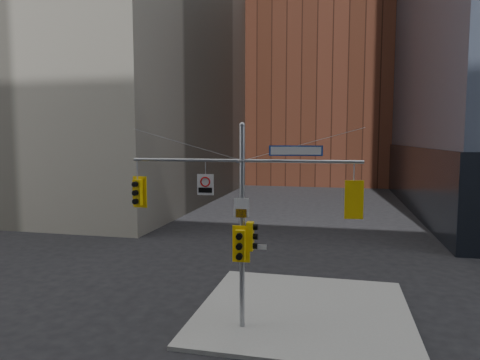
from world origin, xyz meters
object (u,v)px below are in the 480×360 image
at_px(signal_assembly, 242,207).
at_px(regulatory_sign_arm, 205,184).
at_px(traffic_light_west_arm, 138,192).
at_px(traffic_light_pole_front, 240,245).
at_px(traffic_light_east_arm, 353,199).
at_px(street_sign_blade, 296,151).
at_px(traffic_light_pole_side, 251,236).

height_order(signal_assembly, regulatory_sign_arm, signal_assembly).
distance_m(signal_assembly, regulatory_sign_arm, 1.51).
distance_m(traffic_light_west_arm, regulatory_sign_arm, 2.61).
bearing_deg(traffic_light_pole_front, traffic_light_west_arm, 173.21).
bearing_deg(traffic_light_east_arm, traffic_light_pole_front, -1.43).
xyz_separation_m(signal_assembly, street_sign_blade, (1.82, 0.00, 1.93)).
bearing_deg(traffic_light_east_arm, traffic_light_pole_side, -5.68).
bearing_deg(regulatory_sign_arm, traffic_light_pole_side, -2.68).
relative_size(traffic_light_east_arm, traffic_light_pole_side, 1.25).
height_order(signal_assembly, traffic_light_west_arm, signal_assembly).
distance_m(signal_assembly, traffic_light_pole_side, 1.07).
bearing_deg(traffic_light_east_arm, traffic_light_west_arm, -5.66).
relative_size(signal_assembly, regulatory_sign_arm, 10.93).
bearing_deg(regulatory_sign_arm, signal_assembly, -2.76).
bearing_deg(traffic_light_west_arm, regulatory_sign_arm, 3.44).
xyz_separation_m(traffic_light_east_arm, street_sign_blade, (-1.88, 0.00, 1.55)).
height_order(traffic_light_pole_side, traffic_light_pole_front, traffic_light_pole_side).
height_order(traffic_light_west_arm, regulatory_sign_arm, regulatory_sign_arm).
xyz_separation_m(signal_assembly, traffic_light_east_arm, (3.69, 0.00, 0.38)).
height_order(signal_assembly, traffic_light_pole_side, signal_assembly).
distance_m(traffic_light_east_arm, traffic_light_pole_side, 3.66).
bearing_deg(street_sign_blade, signal_assembly, 172.89).
relative_size(traffic_light_west_arm, traffic_light_pole_front, 0.90).
bearing_deg(regulatory_sign_arm, street_sign_blade, -3.22).
bearing_deg(traffic_light_pole_side, traffic_light_pole_front, 129.98).
bearing_deg(traffic_light_west_arm, signal_assembly, 3.98).
distance_m(traffic_light_pole_side, regulatory_sign_arm, 2.42).
distance_m(traffic_light_west_arm, traffic_light_pole_side, 4.45).
distance_m(street_sign_blade, regulatory_sign_arm, 3.34).
bearing_deg(traffic_light_west_arm, traffic_light_pole_side, 4.10).
relative_size(traffic_light_pole_side, regulatory_sign_arm, 1.35).
bearing_deg(regulatory_sign_arm, traffic_light_west_arm, 175.62).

